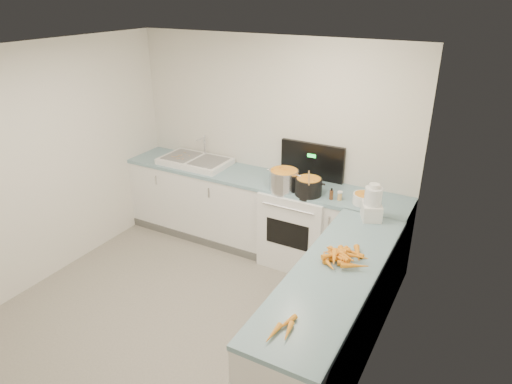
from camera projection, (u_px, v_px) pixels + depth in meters
The scene contains 19 objects.
floor at pixel (173, 328), 4.34m from camera, with size 3.50×4.00×0.00m, color gray, non-canonical shape.
ceiling at pixel (147, 56), 3.31m from camera, with size 3.50×4.00×0.00m, color silver, non-canonical shape.
wall_back at pixel (270, 145), 5.42m from camera, with size 3.50×2.50×0.00m, color silver, non-canonical shape.
wall_left at pixel (26, 173), 4.60m from camera, with size 4.00×2.50×0.00m, color silver, non-canonical shape.
wall_right at pixel (366, 267), 3.06m from camera, with size 4.00×2.50×0.00m, color silver, non-canonical shape.
counter_back at pixel (258, 213), 5.50m from camera, with size 3.50×0.62×0.94m.
counter_right at pixel (331, 319), 3.75m from camera, with size 0.62×2.20×0.94m.
stove at pixel (300, 224), 5.25m from camera, with size 0.76×0.65×1.36m.
sink at pixel (195, 161), 5.69m from camera, with size 0.86×0.52×0.31m.
steel_pot at pixel (284, 181), 4.96m from camera, with size 0.33×0.33×0.24m, color silver.
black_pot at pixel (308, 188), 4.83m from camera, with size 0.29×0.29×0.20m, color black.
wooden_spoon at pixel (309, 178), 4.78m from camera, with size 0.02×0.02×0.38m, color #AD7A47.
mixing_bowl at pixel (364, 199), 4.64m from camera, with size 0.23×0.23×0.11m, color white.
extract_bottle at pixel (331, 195), 4.73m from camera, with size 0.04×0.04×0.10m, color #593319.
spice_jar at pixel (340, 196), 4.72m from camera, with size 0.05×0.05×0.08m, color #E5B266.
food_processor at pixel (372, 204), 4.29m from camera, with size 0.25×0.27×0.36m.
carrot_pile at pixel (341, 256), 3.69m from camera, with size 0.42×0.45×0.09m.
peeled_carrots at pixel (282, 329), 2.92m from camera, with size 0.13×0.31×0.04m.
peelings at pixel (180, 156), 5.73m from camera, with size 0.20×0.25×0.01m.
Camera 1 is at (2.35, -2.62, 2.96)m, focal length 32.00 mm.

